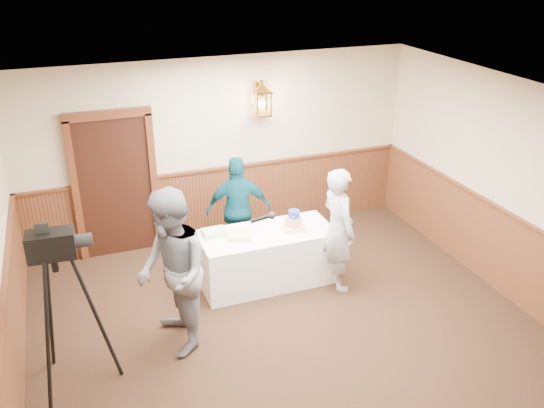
{
  "coord_description": "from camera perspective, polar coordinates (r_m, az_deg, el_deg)",
  "views": [
    {
      "loc": [
        -2.18,
        -4.48,
        4.28
      ],
      "look_at": [
        0.15,
        1.7,
        1.25
      ],
      "focal_mm": 38.0,
      "sensor_mm": 36.0,
      "label": 1
    }
  ],
  "objects": [
    {
      "name": "interviewer",
      "position": [
        6.42,
        -9.88,
        -6.8
      ],
      "size": [
        1.55,
        0.96,
        1.94
      ],
      "rotation": [
        0.0,
        0.0,
        -1.54
      ],
      "color": "slate",
      "rests_on": "ground"
    },
    {
      "name": "ground",
      "position": [
        6.56,
        4.17,
        -16.11
      ],
      "size": [
        7.0,
        7.0,
        0.0
      ],
      "primitive_type": "plane",
      "color": "black",
      "rests_on": "ground"
    },
    {
      "name": "sheet_cake_green",
      "position": [
        7.6,
        -5.74,
        -2.84
      ],
      "size": [
        0.31,
        0.25,
        0.07
      ],
      "primitive_type": "cube",
      "rotation": [
        0.0,
        0.0,
        0.03
      ],
      "color": "#90CC90",
      "rests_on": "display_table"
    },
    {
      "name": "display_table",
      "position": [
        7.83,
        -0.52,
        -5.26
      ],
      "size": [
        1.8,
        0.8,
        0.75
      ],
      "primitive_type": "cube",
      "color": "white",
      "rests_on": "ground"
    },
    {
      "name": "assistant_p",
      "position": [
        8.21,
        -3.33,
        -0.55
      ],
      "size": [
        0.98,
        0.56,
        1.58
      ],
      "primitive_type": "imported",
      "rotation": [
        0.0,
        0.0,
        2.95
      ],
      "color": "#0B4050",
      "rests_on": "ground"
    },
    {
      "name": "baker",
      "position": [
        7.55,
        6.56,
        -2.54
      ],
      "size": [
        0.47,
        0.66,
        1.7
      ],
      "primitive_type": "imported",
      "rotation": [
        0.0,
        0.0,
        1.67
      ],
      "color": "#A4A5AA",
      "rests_on": "ground"
    },
    {
      "name": "tv_camera_rig",
      "position": [
        6.24,
        -19.83,
        -10.79
      ],
      "size": [
        0.71,
        0.66,
        1.81
      ],
      "rotation": [
        0.0,
        0.0,
        -0.06
      ],
      "color": "black",
      "rests_on": "ground"
    },
    {
      "name": "tiered_cake",
      "position": [
        7.69,
        2.18,
        -1.78
      ],
      "size": [
        0.3,
        0.3,
        0.28
      ],
      "rotation": [
        0.0,
        0.0,
        -0.14
      ],
      "color": "beige",
      "rests_on": "display_table"
    },
    {
      "name": "room_shell",
      "position": [
        6.04,
        2.36,
        -2.55
      ],
      "size": [
        6.02,
        7.02,
        2.81
      ],
      "color": "#BFAD8F",
      "rests_on": "ground"
    },
    {
      "name": "sheet_cake_yellow",
      "position": [
        7.5,
        -3.17,
        -3.17
      ],
      "size": [
        0.38,
        0.34,
        0.06
      ],
      "primitive_type": "cube",
      "rotation": [
        0.0,
        0.0,
        -0.37
      ],
      "color": "#E0C686",
      "rests_on": "display_table"
    }
  ]
}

